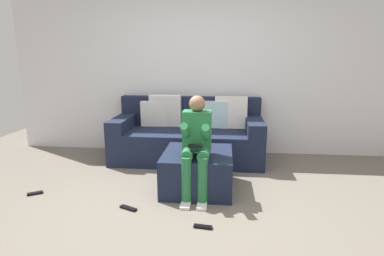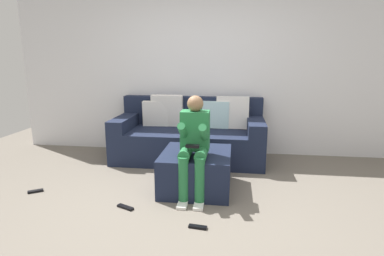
% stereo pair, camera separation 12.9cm
% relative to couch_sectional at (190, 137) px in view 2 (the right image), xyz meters
% --- Properties ---
extents(ground_plane, '(7.74, 7.74, 0.00)m').
position_rel_couch_sectional_xyz_m(ground_plane, '(0.16, -1.73, -0.34)').
color(ground_plane, '#6B6359').
extents(wall_back, '(5.95, 0.10, 2.56)m').
position_rel_couch_sectional_xyz_m(wall_back, '(0.16, 0.45, 0.94)').
color(wall_back, silver).
rests_on(wall_back, ground_plane).
extents(couch_sectional, '(2.15, 0.94, 0.93)m').
position_rel_couch_sectional_xyz_m(couch_sectional, '(0.00, 0.00, 0.00)').
color(couch_sectional, '#192138').
rests_on(couch_sectional, ground_plane).
extents(ottoman, '(0.77, 0.82, 0.43)m').
position_rel_couch_sectional_xyz_m(ottoman, '(0.23, -1.10, -0.12)').
color(ottoman, '#192138').
rests_on(ottoman, ground_plane).
extents(person_seated, '(0.30, 0.56, 1.09)m').
position_rel_couch_sectional_xyz_m(person_seated, '(0.23, -1.30, 0.27)').
color(person_seated, '#26723F').
rests_on(person_seated, ground_plane).
extents(remote_near_ottoman, '(0.17, 0.07, 0.02)m').
position_rel_couch_sectional_xyz_m(remote_near_ottoman, '(0.35, -1.98, -0.32)').
color(remote_near_ottoman, black).
rests_on(remote_near_ottoman, ground_plane).
extents(remote_by_storage_bin, '(0.19, 0.12, 0.02)m').
position_rel_couch_sectional_xyz_m(remote_by_storage_bin, '(-0.42, -1.70, -0.32)').
color(remote_by_storage_bin, black).
rests_on(remote_by_storage_bin, ground_plane).
extents(remote_under_side_table, '(0.16, 0.13, 0.02)m').
position_rel_couch_sectional_xyz_m(remote_under_side_table, '(-1.56, -1.45, -0.32)').
color(remote_under_side_table, black).
rests_on(remote_under_side_table, ground_plane).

